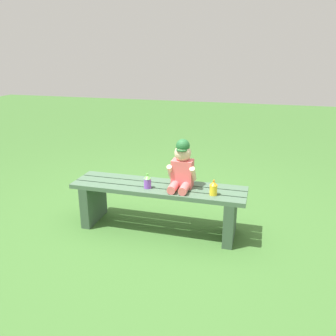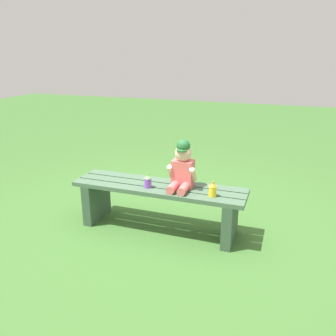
# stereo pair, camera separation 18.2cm
# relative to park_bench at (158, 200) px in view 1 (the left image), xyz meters

# --- Properties ---
(ground_plane) EXTENTS (16.00, 16.00, 0.00)m
(ground_plane) POSITION_rel_park_bench_xyz_m (0.00, -0.00, -0.28)
(ground_plane) COLOR #3D6B2D
(park_bench) EXTENTS (1.47, 0.36, 0.40)m
(park_bench) POSITION_rel_park_bench_xyz_m (0.00, 0.00, 0.00)
(park_bench) COLOR #47664C
(park_bench) RESTS_ON ground_plane
(child_figure) EXTENTS (0.23, 0.27, 0.40)m
(child_figure) POSITION_rel_park_bench_xyz_m (0.20, 0.02, 0.31)
(child_figure) COLOR #E56666
(child_figure) RESTS_ON park_bench
(sippy_cup_left) EXTENTS (0.06, 0.06, 0.12)m
(sippy_cup_left) POSITION_rel_park_bench_xyz_m (-0.07, -0.08, 0.19)
(sippy_cup_left) COLOR #8C4CCC
(sippy_cup_left) RESTS_ON park_bench
(sippy_cup_right) EXTENTS (0.06, 0.06, 0.12)m
(sippy_cup_right) POSITION_rel_park_bench_xyz_m (0.47, -0.08, 0.19)
(sippy_cup_right) COLOR yellow
(sippy_cup_right) RESTS_ON park_bench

